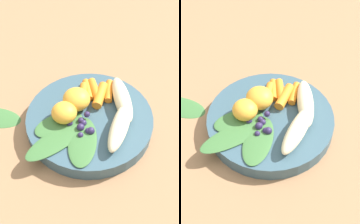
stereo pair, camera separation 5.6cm
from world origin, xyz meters
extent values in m
plane|color=#99704C|center=(0.00, 0.00, 0.00)|extent=(2.40, 2.40, 0.00)
cylinder|color=#385666|center=(0.00, 0.00, 0.01)|extent=(0.24, 0.24, 0.03)
ellipsoid|color=beige|center=(-0.05, 0.04, 0.04)|extent=(0.12, 0.09, 0.03)
ellipsoid|color=beige|center=(0.01, 0.07, 0.04)|extent=(0.12, 0.05, 0.03)
ellipsoid|color=#F4A833|center=(0.03, -0.04, 0.05)|extent=(0.05, 0.05, 0.04)
ellipsoid|color=#F4A833|center=(-0.01, -0.03, 0.05)|extent=(0.05, 0.05, 0.04)
cylinder|color=orange|center=(-0.07, 0.01, 0.04)|extent=(0.06, 0.03, 0.01)
cylinder|color=orange|center=(-0.05, 0.00, 0.04)|extent=(0.06, 0.03, 0.02)
cylinder|color=orange|center=(-0.06, -0.02, 0.04)|extent=(0.05, 0.05, 0.02)
cylinder|color=orange|center=(-0.06, -0.03, 0.04)|extent=(0.05, 0.04, 0.01)
cylinder|color=orange|center=(-0.04, -0.03, 0.04)|extent=(0.05, 0.03, 0.02)
sphere|color=#2D234C|center=(0.04, 0.02, 0.04)|extent=(0.01, 0.01, 0.01)
sphere|color=#2D234C|center=(0.04, 0.00, 0.04)|extent=(0.01, 0.01, 0.01)
sphere|color=#2D234C|center=(0.04, -0.02, 0.04)|extent=(0.01, 0.01, 0.01)
sphere|color=#2D234C|center=(0.04, 0.02, 0.04)|extent=(0.01, 0.01, 0.01)
sphere|color=#2D234C|center=(0.03, 0.00, 0.03)|extent=(0.01, 0.01, 0.01)
sphere|color=#2D234C|center=(0.05, 0.01, 0.03)|extent=(0.01, 0.01, 0.01)
sphere|color=#2D234C|center=(0.03, 0.00, 0.04)|extent=(0.01, 0.01, 0.01)
sphere|color=#2D234C|center=(0.01, 0.00, 0.04)|extent=(0.01, 0.01, 0.01)
sphere|color=#2D234C|center=(0.02, -0.01, 0.04)|extent=(0.01, 0.01, 0.01)
ellipsoid|color=#3D7038|center=(0.05, -0.04, 0.03)|extent=(0.11, 0.10, 0.01)
ellipsoid|color=#3D7038|center=(0.08, -0.03, 0.03)|extent=(0.14, 0.10, 0.01)
ellipsoid|color=#3D7038|center=(0.06, 0.02, 0.03)|extent=(0.12, 0.09, 0.01)
ellipsoid|color=#3D7038|center=(0.06, -0.18, 0.00)|extent=(0.08, 0.12, 0.01)
camera|label=1|loc=(0.34, 0.16, 0.46)|focal=47.95mm
camera|label=2|loc=(0.31, 0.21, 0.46)|focal=47.95mm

